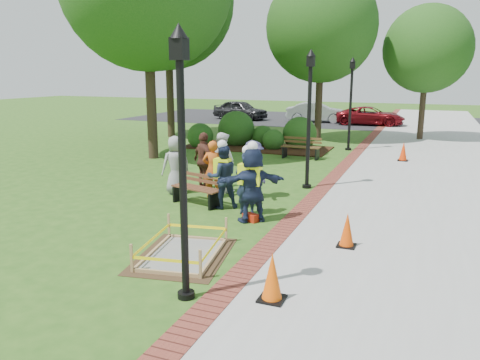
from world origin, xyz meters
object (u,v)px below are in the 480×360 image
at_px(bench_near, 197,195).
at_px(hivis_worker_b, 247,180).
at_px(lamp_near, 182,146).
at_px(wet_concrete_pad, 183,245).
at_px(cone_front, 272,278).
at_px(hivis_worker_a, 252,182).
at_px(hivis_worker_c, 222,175).

distance_m(bench_near, hivis_worker_b, 1.76).
bearing_deg(lamp_near, bench_near, 115.22).
height_order(wet_concrete_pad, bench_near, bench_near).
distance_m(cone_front, hivis_worker_a, 4.17).
relative_size(hivis_worker_a, hivis_worker_c, 1.07).
bearing_deg(cone_front, bench_near, 128.77).
bearing_deg(wet_concrete_pad, bench_near, 112.82).
bearing_deg(hivis_worker_a, hivis_worker_c, 145.25).
relative_size(wet_concrete_pad, lamp_near, 0.60).
bearing_deg(lamp_near, cone_front, 17.20).
height_order(bench_near, lamp_near, lamp_near).
bearing_deg(bench_near, lamp_near, -64.78).
relative_size(lamp_near, hivis_worker_c, 2.30).
distance_m(hivis_worker_a, hivis_worker_c, 1.40).
bearing_deg(hivis_worker_a, hivis_worker_b, 123.95).
distance_m(bench_near, lamp_near, 5.95).
distance_m(wet_concrete_pad, hivis_worker_b, 3.19).
distance_m(bench_near, hivis_worker_a, 2.23).
xyz_separation_m(wet_concrete_pad, hivis_worker_a, (0.49, 2.62, 0.75)).
distance_m(wet_concrete_pad, hivis_worker_a, 2.77).
height_order(bench_near, hivis_worker_c, hivis_worker_c).
xyz_separation_m(wet_concrete_pad, lamp_near, (0.90, -1.54, 2.25)).
distance_m(lamp_near, hivis_worker_c, 5.42).
distance_m(cone_front, hivis_worker_b, 4.75).
relative_size(wet_concrete_pad, cone_front, 3.14).
height_order(wet_concrete_pad, hivis_worker_a, hivis_worker_a).
height_order(cone_front, hivis_worker_a, hivis_worker_a).
bearing_deg(wet_concrete_pad, hivis_worker_b, 87.16).
xyz_separation_m(lamp_near, hivis_worker_a, (-0.41, 4.15, -1.50)).
bearing_deg(lamp_near, hivis_worker_c, 107.46).
height_order(lamp_near, hivis_worker_a, lamp_near).
height_order(hivis_worker_a, hivis_worker_c, hivis_worker_a).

